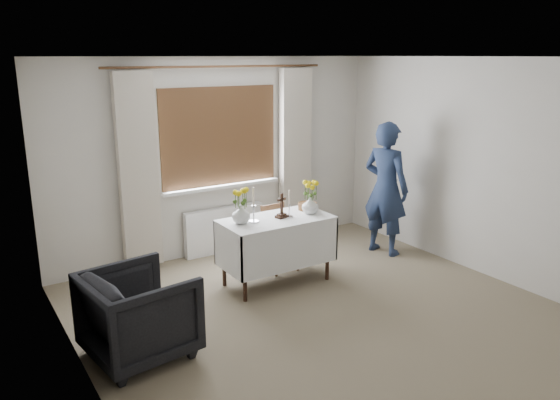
{
  "coord_description": "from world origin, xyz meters",
  "views": [
    {
      "loc": [
        -3.03,
        -3.71,
        2.52
      ],
      "look_at": [
        -0.04,
        0.99,
        1.03
      ],
      "focal_mm": 35.0,
      "sensor_mm": 36.0,
      "label": 1
    }
  ],
  "objects_px": {
    "person": "(386,189)",
    "wooden_chair": "(280,238)",
    "armchair": "(139,314)",
    "wooden_cross": "(282,205)",
    "flower_vase_right": "(310,205)",
    "flower_vase_left": "(241,214)",
    "altar_table": "(276,251)"
  },
  "relations": [
    {
      "from": "person",
      "to": "wooden_chair",
      "type": "bearing_deg",
      "value": 66.52
    },
    {
      "from": "wooden_chair",
      "to": "armchair",
      "type": "height_order",
      "value": "wooden_chair"
    },
    {
      "from": "wooden_chair",
      "to": "wooden_cross",
      "type": "xyz_separation_m",
      "value": [
        -0.18,
        -0.31,
        0.51
      ]
    },
    {
      "from": "wooden_cross",
      "to": "flower_vase_right",
      "type": "bearing_deg",
      "value": -18.92
    },
    {
      "from": "person",
      "to": "flower_vase_left",
      "type": "relative_size",
      "value": 8.29
    },
    {
      "from": "wooden_chair",
      "to": "flower_vase_right",
      "type": "bearing_deg",
      "value": -64.16
    },
    {
      "from": "armchair",
      "to": "person",
      "type": "distance_m",
      "value": 3.64
    },
    {
      "from": "person",
      "to": "wooden_cross",
      "type": "height_order",
      "value": "person"
    },
    {
      "from": "armchair",
      "to": "person",
      "type": "relative_size",
      "value": 0.49
    },
    {
      "from": "wooden_cross",
      "to": "flower_vase_left",
      "type": "bearing_deg",
      "value": 160.89
    },
    {
      "from": "armchair",
      "to": "flower_vase_right",
      "type": "relative_size",
      "value": 4.24
    },
    {
      "from": "flower_vase_right",
      "to": "altar_table",
      "type": "bearing_deg",
      "value": 174.56
    },
    {
      "from": "wooden_chair",
      "to": "armchair",
      "type": "xyz_separation_m",
      "value": [
        -2.06,
        -1.01,
        -0.01
      ]
    },
    {
      "from": "wooden_cross",
      "to": "person",
      "type": "bearing_deg",
      "value": -9.37
    },
    {
      "from": "wooden_chair",
      "to": "flower_vase_left",
      "type": "height_order",
      "value": "flower_vase_left"
    },
    {
      "from": "armchair",
      "to": "flower_vase_left",
      "type": "relative_size",
      "value": 4.07
    },
    {
      "from": "armchair",
      "to": "wooden_cross",
      "type": "xyz_separation_m",
      "value": [
        1.88,
        0.69,
        0.52
      ]
    },
    {
      "from": "armchair",
      "to": "flower_vase_left",
      "type": "xyz_separation_m",
      "value": [
        1.4,
        0.75,
        0.48
      ]
    },
    {
      "from": "wooden_chair",
      "to": "flower_vase_right",
      "type": "height_order",
      "value": "flower_vase_right"
    },
    {
      "from": "flower_vase_left",
      "to": "flower_vase_right",
      "type": "distance_m",
      "value": 0.85
    },
    {
      "from": "flower_vase_right",
      "to": "wooden_chair",
      "type": "bearing_deg",
      "value": 117.51
    },
    {
      "from": "armchair",
      "to": "person",
      "type": "xyz_separation_m",
      "value": [
        3.52,
        0.78,
        0.48
      ]
    },
    {
      "from": "altar_table",
      "to": "armchair",
      "type": "bearing_deg",
      "value": -159.1
    },
    {
      "from": "flower_vase_left",
      "to": "flower_vase_right",
      "type": "relative_size",
      "value": 1.04
    },
    {
      "from": "person",
      "to": "flower_vase_right",
      "type": "xyz_separation_m",
      "value": [
        -1.28,
        -0.13,
        0.0
      ]
    },
    {
      "from": "wooden_cross",
      "to": "wooden_chair",
      "type": "bearing_deg",
      "value": 48.24
    },
    {
      "from": "armchair",
      "to": "person",
      "type": "height_order",
      "value": "person"
    },
    {
      "from": "armchair",
      "to": "person",
      "type": "bearing_deg",
      "value": -85.27
    },
    {
      "from": "altar_table",
      "to": "flower_vase_right",
      "type": "distance_m",
      "value": 0.65
    },
    {
      "from": "person",
      "to": "flower_vase_left",
      "type": "xyz_separation_m",
      "value": [
        -2.12,
        -0.04,
        0.0
      ]
    },
    {
      "from": "wooden_chair",
      "to": "armchair",
      "type": "distance_m",
      "value": 2.29
    },
    {
      "from": "person",
      "to": "flower_vase_right",
      "type": "relative_size",
      "value": 8.65
    }
  ]
}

